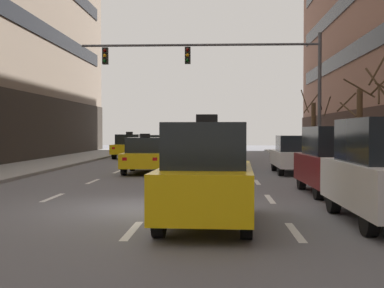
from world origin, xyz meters
TOP-DOWN VIEW (x-y plane):
  - ground_plane at (0.00, 0.00)m, footprint 120.00×120.00m
  - lane_stripe_l1_s4 at (-3.16, 2.00)m, footprint 0.16×2.00m
  - lane_stripe_l1_s5 at (-3.16, 7.00)m, footprint 0.16×2.00m
  - lane_stripe_l1_s6 at (-3.16, 12.00)m, footprint 0.16×2.00m
  - lane_stripe_l1_s7 at (-3.16, 17.00)m, footprint 0.16×2.00m
  - lane_stripe_l1_s8 at (-3.16, 22.00)m, footprint 0.16×2.00m
  - lane_stripe_l1_s9 at (-3.16, 27.00)m, footprint 0.16×2.00m
  - lane_stripe_l1_s10 at (-3.16, 32.00)m, footprint 0.16×2.00m
  - lane_stripe_l2_s3 at (0.00, -3.00)m, footprint 0.16×2.00m
  - lane_stripe_l2_s4 at (0.00, 2.00)m, footprint 0.16×2.00m
  - lane_stripe_l2_s5 at (0.00, 7.00)m, footprint 0.16×2.00m
  - lane_stripe_l2_s6 at (0.00, 12.00)m, footprint 0.16×2.00m
  - lane_stripe_l2_s7 at (0.00, 17.00)m, footprint 0.16×2.00m
  - lane_stripe_l2_s8 at (0.00, 22.00)m, footprint 0.16×2.00m
  - lane_stripe_l2_s9 at (0.00, 27.00)m, footprint 0.16×2.00m
  - lane_stripe_l2_s10 at (0.00, 32.00)m, footprint 0.16×2.00m
  - lane_stripe_l3_s3 at (3.16, -3.00)m, footprint 0.16×2.00m
  - lane_stripe_l3_s4 at (3.16, 2.00)m, footprint 0.16×2.00m
  - lane_stripe_l3_s5 at (3.16, 7.00)m, footprint 0.16×2.00m
  - lane_stripe_l3_s6 at (3.16, 12.00)m, footprint 0.16×2.00m
  - lane_stripe_l3_s7 at (3.16, 17.00)m, footprint 0.16×2.00m
  - lane_stripe_l3_s8 at (3.16, 22.00)m, footprint 0.16×2.00m
  - lane_stripe_l3_s9 at (3.16, 27.00)m, footprint 0.16×2.00m
  - lane_stripe_l3_s10 at (3.16, 32.00)m, footprint 0.16×2.00m
  - car_driving_0 at (1.52, 12.74)m, footprint 1.85×4.34m
  - taxi_driving_1 at (-1.69, 11.18)m, footprint 1.95×4.45m
  - taxi_driving_2 at (1.45, -2.34)m, footprint 1.99×4.43m
  - taxi_driving_3 at (-4.69, 24.77)m, footprint 2.11×4.66m
  - taxi_driving_4 at (1.57, 21.60)m, footprint 1.97×4.48m
  - taxi_driving_5 at (-1.43, 17.13)m, footprint 1.94×4.62m
  - car_driving_6 at (-1.45, 24.48)m, footprint 1.88×4.29m
  - car_parked_2 at (5.27, 3.24)m, footprint 1.90×4.35m
  - car_parked_3 at (5.27, 11.35)m, footprint 1.97×4.67m
  - traffic_signal_0 at (2.46, 13.43)m, footprint 12.04×0.35m
  - street_tree_0 at (7.82, 10.23)m, footprint 1.43×1.82m
  - street_tree_2 at (7.87, 21.44)m, footprint 1.68×1.79m

SIDE VIEW (x-z plane):
  - ground_plane at x=0.00m, z-range 0.00..0.00m
  - lane_stripe_l1_s4 at x=-3.16m, z-range 0.00..0.01m
  - lane_stripe_l1_s5 at x=-3.16m, z-range 0.00..0.01m
  - lane_stripe_l1_s6 at x=-3.16m, z-range 0.00..0.01m
  - lane_stripe_l1_s7 at x=-3.16m, z-range 0.00..0.01m
  - lane_stripe_l1_s8 at x=-3.16m, z-range 0.00..0.01m
  - lane_stripe_l1_s9 at x=-3.16m, z-range 0.00..0.01m
  - lane_stripe_l1_s10 at x=-3.16m, z-range 0.00..0.01m
  - lane_stripe_l2_s3 at x=0.00m, z-range 0.00..0.01m
  - lane_stripe_l2_s4 at x=0.00m, z-range 0.00..0.01m
  - lane_stripe_l2_s5 at x=0.00m, z-range 0.00..0.01m
  - lane_stripe_l2_s6 at x=0.00m, z-range 0.00..0.01m
  - lane_stripe_l2_s7 at x=0.00m, z-range 0.00..0.01m
  - lane_stripe_l2_s8 at x=0.00m, z-range 0.00..0.01m
  - lane_stripe_l2_s9 at x=0.00m, z-range 0.00..0.01m
  - lane_stripe_l2_s10 at x=0.00m, z-range 0.00..0.01m
  - lane_stripe_l3_s3 at x=3.16m, z-range 0.00..0.01m
  - lane_stripe_l3_s4 at x=3.16m, z-range 0.00..0.01m
  - lane_stripe_l3_s5 at x=3.16m, z-range 0.00..0.01m
  - lane_stripe_l3_s6 at x=3.16m, z-range 0.00..0.01m
  - lane_stripe_l3_s7 at x=3.16m, z-range 0.00..0.01m
  - lane_stripe_l3_s8 at x=3.16m, z-range 0.00..0.01m
  - lane_stripe_l3_s9 at x=3.16m, z-range 0.00..0.01m
  - lane_stripe_l3_s10 at x=3.16m, z-range 0.00..0.01m
  - car_driving_6 at x=-1.45m, z-range -0.01..1.58m
  - car_driving_0 at x=1.52m, z-range -0.01..1.61m
  - taxi_driving_1 at x=-1.69m, z-range -0.10..1.73m
  - taxi_driving_4 at x=1.57m, z-range -0.10..1.74m
  - taxi_driving_3 at x=-4.69m, z-range -0.10..1.80m
  - taxi_driving_5 at x=-1.43m, z-range -0.11..1.81m
  - car_parked_3 at x=5.27m, z-range -0.01..1.73m
  - car_parked_2 at x=5.27m, z-range 0.00..2.08m
  - taxi_driving_2 at x=1.45m, z-range -0.09..2.20m
  - street_tree_0 at x=7.82m, z-range 0.04..4.11m
  - street_tree_2 at x=7.87m, z-range -0.12..4.43m
  - traffic_signal_0 at x=2.46m, z-range 1.65..8.35m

